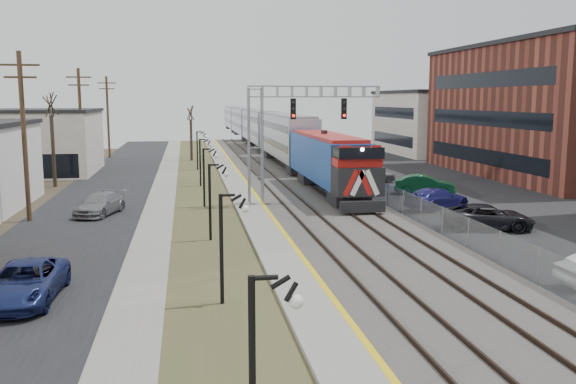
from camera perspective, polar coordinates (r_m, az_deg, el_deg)
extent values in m
cube|color=black|center=(48.84, -16.91, -0.20)|extent=(7.00, 120.00, 0.04)
cube|color=gray|center=(48.46, -11.63, -0.05)|extent=(2.00, 120.00, 0.08)
cube|color=#434B28|center=(48.44, -8.08, 0.03)|extent=(4.00, 120.00, 0.06)
cube|color=gray|center=(48.59, -4.54, 0.22)|extent=(2.00, 120.00, 0.24)
cube|color=#595651|center=(49.27, 1.26, 0.34)|extent=(8.00, 120.00, 0.20)
cube|color=black|center=(52.84, 14.15, 0.56)|extent=(16.00, 120.00, 0.04)
cube|color=gold|center=(48.65, -3.51, 0.40)|extent=(0.24, 120.00, 0.01)
cube|color=#2D2119|center=(48.81, -1.91, 0.47)|extent=(0.08, 120.00, 0.15)
cube|color=#2D2119|center=(49.03, -0.18, 0.51)|extent=(0.08, 120.00, 0.15)
cube|color=#2D2119|center=(49.39, 2.11, 0.56)|extent=(0.08, 120.00, 0.15)
cube|color=#2D2119|center=(49.71, 3.81, 0.60)|extent=(0.08, 120.00, 0.15)
cube|color=#123E92|center=(45.84, 3.94, 2.69)|extent=(3.00, 17.00, 4.25)
cube|color=black|center=(37.76, 6.98, -1.36)|extent=(2.80, 0.50, 0.70)
cube|color=#ADAEB8|center=(65.64, -0.19, 4.98)|extent=(3.00, 22.00, 5.33)
cube|color=#ADAEB8|center=(88.18, -2.61, 5.92)|extent=(3.00, 22.00, 5.33)
cube|color=#ADAEB8|center=(110.82, -4.04, 6.47)|extent=(3.00, 22.00, 5.33)
cube|color=#ADAEB8|center=(133.52, -4.99, 6.83)|extent=(3.00, 22.00, 5.33)
cube|color=gray|center=(41.27, -3.06, 4.16)|extent=(1.00, 1.00, 8.00)
cube|color=gray|center=(41.79, 2.43, 9.37)|extent=(9.00, 0.80, 0.80)
cube|color=black|center=(41.07, 0.48, 7.78)|extent=(0.35, 0.25, 1.40)
cube|color=black|center=(41.82, 5.25, 7.76)|extent=(0.35, 0.25, 1.40)
cylinder|color=black|center=(12.13, -3.36, -16.92)|extent=(0.14, 0.14, 4.00)
cylinder|color=black|center=(21.56, -6.25, -5.44)|extent=(0.14, 0.14, 4.00)
cylinder|color=black|center=(31.35, -7.32, -1.02)|extent=(0.14, 0.14, 4.00)
cylinder|color=black|center=(41.24, -7.88, 1.30)|extent=(0.14, 0.14, 4.00)
cylinder|color=black|center=(51.17, -8.22, 2.71)|extent=(0.14, 0.14, 4.00)
cylinder|color=black|center=(63.11, -8.49, 3.82)|extent=(0.14, 0.14, 4.00)
cylinder|color=#4C3823|center=(39.09, -23.46, 4.68)|extent=(0.28, 0.28, 10.00)
cylinder|color=#4C3823|center=(58.68, -18.81, 6.03)|extent=(0.28, 0.28, 10.00)
cylinder|color=#4C3823|center=(78.48, -16.50, 6.69)|extent=(0.28, 0.28, 10.00)
cube|color=gray|center=(50.12, 5.98, 1.25)|extent=(0.04, 120.00, 1.60)
cube|color=beige|center=(64.99, -23.70, 4.21)|extent=(14.00, 12.00, 6.00)
cube|color=brown|center=(63.51, 24.24, 6.80)|extent=(16.00, 26.00, 12.00)
cube|color=beige|center=(85.51, 14.83, 6.22)|extent=(16.00, 18.00, 8.00)
cylinder|color=#382D23|center=(54.16, -21.11, 3.58)|extent=(0.30, 0.30, 5.95)
cylinder|color=#382D23|center=(73.05, -9.04, 4.81)|extent=(0.30, 0.30, 4.90)
imported|color=black|center=(35.79, 18.15, -2.29)|extent=(5.47, 3.60, 1.40)
imported|color=navy|center=(41.48, 13.78, -0.64)|extent=(5.21, 3.75, 1.40)
imported|color=slate|center=(53.22, 7.67, 1.62)|extent=(4.83, 2.87, 1.54)
imported|color=#0C3F22|center=(47.59, 12.67, 0.63)|extent=(4.81, 3.10, 1.50)
imported|color=navy|center=(24.04, -23.44, -7.84)|extent=(2.51, 5.13, 1.40)
imported|color=slate|center=(40.09, -17.19, -1.14)|extent=(3.23, 5.00, 1.35)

